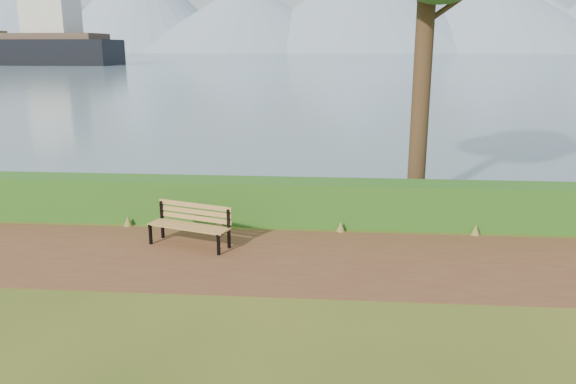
{
  "coord_description": "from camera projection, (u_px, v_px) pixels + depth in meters",
  "views": [
    {
      "loc": [
        1.41,
        -9.73,
        3.95
      ],
      "look_at": [
        0.51,
        1.2,
        1.1
      ],
      "focal_mm": 35.0,
      "sensor_mm": 36.0,
      "label": 1
    }
  ],
  "objects": [
    {
      "name": "path",
      "position": [
        258.0,
        258.0,
        10.77
      ],
      "size": [
        40.0,
        3.4,
        0.01
      ],
      "primitive_type": "cube",
      "color": "brown",
      "rests_on": "ground"
    },
    {
      "name": "mountains",
      "position": [
        321.0,
        12.0,
        395.92
      ],
      "size": [
        585.0,
        190.0,
        70.0
      ],
      "color": "#7B8FA5",
      "rests_on": "ground"
    },
    {
      "name": "hedge",
      "position": [
        271.0,
        202.0,
        12.87
      ],
      "size": [
        32.0,
        0.85,
        1.0
      ],
      "primitive_type": "cube",
      "color": "#1D4F16",
      "rests_on": "ground"
    },
    {
      "name": "ground",
      "position": [
        256.0,
        264.0,
        10.49
      ],
      "size": [
        140.0,
        140.0,
        0.0
      ],
      "primitive_type": "plane",
      "color": "#3C4E16",
      "rests_on": "ground"
    },
    {
      "name": "water",
      "position": [
        332.0,
        55.0,
        261.28
      ],
      "size": [
        700.0,
        510.0,
        0.0
      ],
      "primitive_type": "cube",
      "color": "slate",
      "rests_on": "ground"
    },
    {
      "name": "bench",
      "position": [
        191.0,
        222.0,
        11.39
      ],
      "size": [
        1.78,
        1.01,
        0.86
      ],
      "rotation": [
        0.0,
        0.0,
        -0.32
      ],
      "color": "black",
      "rests_on": "ground"
    }
  ]
}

